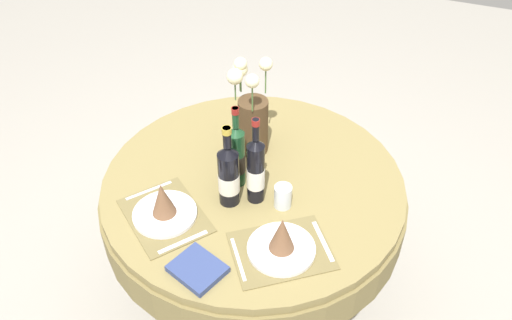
# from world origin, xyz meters

# --- Properties ---
(ground) EXTENTS (8.00, 8.00, 0.00)m
(ground) POSITION_xyz_m (0.00, 0.00, 0.00)
(ground) COLOR #9E998E
(dining_table) EXTENTS (1.24, 1.24, 0.78)m
(dining_table) POSITION_xyz_m (0.00, 0.00, 0.64)
(dining_table) COLOR olive
(dining_table) RESTS_ON ground
(place_setting_left) EXTENTS (0.43, 0.41, 0.16)m
(place_setting_left) POSITION_xyz_m (-0.23, -0.31, 0.82)
(place_setting_left) COLOR brown
(place_setting_left) RESTS_ON dining_table
(place_setting_right) EXTENTS (0.43, 0.41, 0.16)m
(place_setting_right) POSITION_xyz_m (0.23, -0.31, 0.82)
(place_setting_right) COLOR brown
(place_setting_right) RESTS_ON dining_table
(flower_vase) EXTENTS (0.17, 0.19, 0.41)m
(flower_vase) POSITION_xyz_m (-0.08, 0.18, 0.95)
(flower_vase) COLOR #47331E
(flower_vase) RESTS_ON dining_table
(wine_bottle_left) EXTENTS (0.07, 0.07, 0.36)m
(wine_bottle_left) POSITION_xyz_m (-0.05, -0.04, 0.91)
(wine_bottle_left) COLOR #194223
(wine_bottle_left) RESTS_ON dining_table
(wine_bottle_centre) EXTENTS (0.07, 0.07, 0.38)m
(wine_bottle_centre) POSITION_xyz_m (0.05, -0.09, 0.92)
(wine_bottle_centre) COLOR black
(wine_bottle_centre) RESTS_ON dining_table
(wine_bottle_rear) EXTENTS (0.08, 0.08, 0.35)m
(wine_bottle_rear) POSITION_xyz_m (-0.04, -0.14, 0.91)
(wine_bottle_rear) COLOR black
(wine_bottle_rear) RESTS_ON dining_table
(tumbler_near_right) EXTENTS (0.07, 0.07, 0.09)m
(tumbler_near_right) POSITION_xyz_m (0.16, -0.09, 0.82)
(tumbler_near_right) COLOR silver
(tumbler_near_right) RESTS_ON dining_table
(book_on_table) EXTENTS (0.21, 0.19, 0.02)m
(book_on_table) POSITION_xyz_m (-0.00, -0.49, 0.79)
(book_on_table) COLOR navy
(book_on_table) RESTS_ON dining_table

